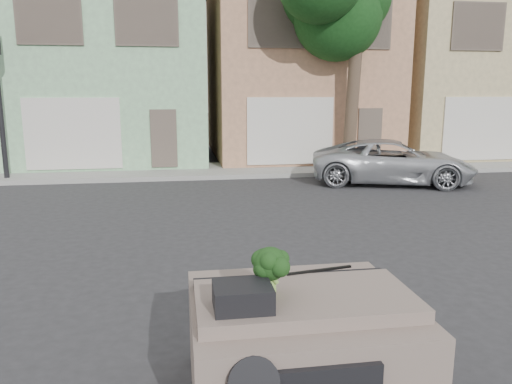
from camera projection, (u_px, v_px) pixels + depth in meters
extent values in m
plane|color=#303033|center=(252.00, 282.00, 7.65)|extent=(120.00, 120.00, 0.00)
cube|color=gray|center=(209.00, 171.00, 17.80)|extent=(40.00, 3.00, 0.15)
cube|color=#90C393|center=(115.00, 68.00, 20.40)|extent=(7.20, 8.20, 7.55)
cube|color=tan|center=(294.00, 70.00, 21.54)|extent=(7.20, 8.20, 7.55)
cube|color=tan|center=(455.00, 71.00, 22.68)|extent=(7.20, 8.20, 7.55)
imported|color=silver|center=(391.00, 183.00, 15.76)|extent=(5.43, 3.70, 1.38)
cube|color=#143C14|center=(354.00, 50.00, 17.05)|extent=(4.40, 4.00, 8.50)
cube|color=#79685E|center=(300.00, 344.00, 4.63)|extent=(2.00, 1.80, 1.12)
cube|color=black|center=(243.00, 297.00, 4.08)|extent=(0.48, 0.38, 0.20)
cube|color=black|center=(319.00, 270.00, 4.93)|extent=(0.69, 0.15, 0.02)
cube|color=black|center=(270.00, 270.00, 4.34)|extent=(0.41, 0.41, 0.44)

